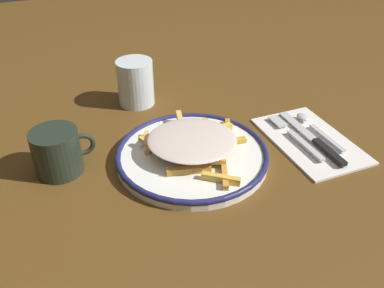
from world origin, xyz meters
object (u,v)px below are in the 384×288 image
spoon (312,125)px  plate (192,155)px  fries_heap (194,142)px  water_glass (136,83)px  napkin (310,139)px  coffee_mug (58,152)px  knife (316,141)px  fork (295,136)px

spoon → plate: bearing=-179.2°
plate → spoon: plate is taller
fries_heap → water_glass: bearing=98.9°
fries_heap → napkin: 0.25m
napkin → coffee_mug: 0.49m
plate → spoon: (0.27, 0.00, 0.00)m
plate → coffee_mug: 0.24m
knife → coffee_mug: bearing=167.2°
spoon → coffee_mug: size_ratio=1.35×
spoon → fries_heap: bearing=-179.6°
fork → coffee_mug: bearing=170.2°
water_glass → coffee_mug: size_ratio=0.93×
plate → fries_heap: size_ratio=1.19×
fries_heap → spoon: fries_heap is taller
knife → napkin: bearing=89.6°
plate → water_glass: bearing=97.9°
plate → fork: plate is taller
napkin → knife: bearing=-90.4°
plate → spoon: size_ratio=1.91×
plate → napkin: (0.25, -0.03, -0.01)m
plate → napkin: bearing=-7.2°
knife → spoon: (0.03, 0.05, 0.00)m
plate → knife: (0.25, -0.05, 0.00)m
fries_heap → spoon: 0.27m
coffee_mug → fries_heap: bearing=-13.4°
napkin → water_glass: bearing=134.2°
knife → coffee_mug: size_ratio=1.87×
fries_heap → knife: 0.25m
fork → spoon: bearing=22.1°
fork → coffee_mug: (-0.45, 0.08, 0.03)m
napkin → fries_heap: bearing=172.2°
water_glass → knife: bearing=-47.6°
water_glass → plate: bearing=-82.1°
fork → knife: (0.03, -0.03, 0.00)m
napkin → knife: size_ratio=1.11×
plate → coffee_mug: bearing=165.9°
fork → water_glass: size_ratio=1.68×
water_glass → coffee_mug: water_glass is taller
fries_heap → water_glass: (-0.04, 0.26, 0.01)m
fries_heap → fork: (0.21, -0.02, -0.03)m
plate → knife: 0.25m
fork → coffee_mug: size_ratio=1.57×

